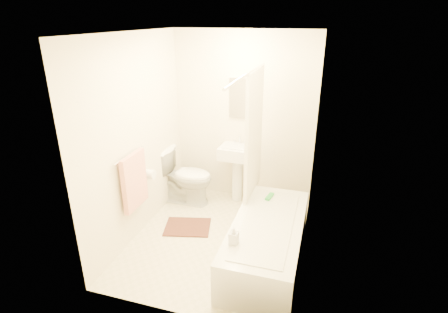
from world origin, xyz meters
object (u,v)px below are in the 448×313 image
(bath_mat, at_px, (188,227))
(toilet, at_px, (185,176))
(sink, at_px, (237,172))
(bathtub, at_px, (267,241))
(soap_bottle, at_px, (234,236))

(bath_mat, bearing_deg, toilet, 114.20)
(toilet, relative_size, sink, 0.87)
(bathtub, distance_m, bath_mat, 1.16)
(soap_bottle, bearing_deg, bath_mat, 136.47)
(toilet, distance_m, soap_bottle, 1.84)
(toilet, bearing_deg, sink, -70.58)
(bathtub, bearing_deg, soap_bottle, -118.88)
(bathtub, relative_size, soap_bottle, 9.02)
(sink, height_order, bathtub, sink)
(toilet, bearing_deg, soap_bottle, -141.38)
(sink, relative_size, bath_mat, 1.62)
(bathtub, xyz_separation_m, bath_mat, (-1.09, 0.33, -0.23))
(sink, relative_size, soap_bottle, 4.95)
(sink, bearing_deg, soap_bottle, -73.56)
(toilet, xyz_separation_m, bath_mat, (0.29, -0.65, -0.39))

